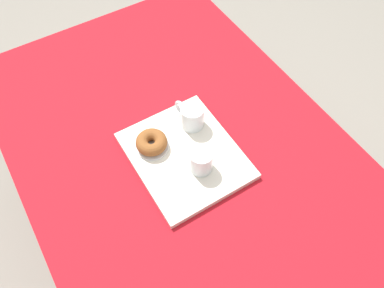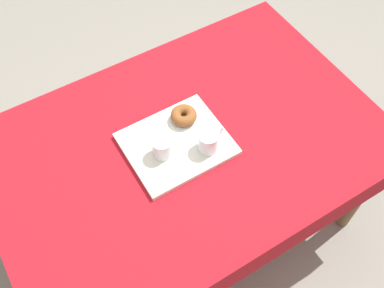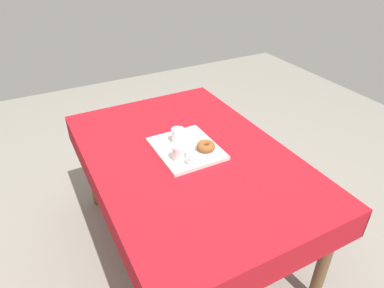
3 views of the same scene
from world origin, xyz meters
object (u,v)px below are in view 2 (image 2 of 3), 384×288
dining_table (187,153)px  serving_tray (177,144)px  donut_plate_left (184,119)px  sugar_donut_left (184,115)px  water_glass_near (162,148)px  tea_mug_left (209,141)px

dining_table → serving_tray: (-0.04, 0.01, 0.09)m
dining_table → donut_plate_left: (0.04, 0.09, 0.11)m
dining_table → serving_tray: serving_tray is taller
dining_table → sugar_donut_left: size_ratio=14.81×
water_glass_near → tea_mug_left: bearing=-22.2°
dining_table → sugar_donut_left: bearing=66.5°
dining_table → serving_tray: 0.10m
water_glass_near → sugar_donut_left: water_glass_near is taller
dining_table → donut_plate_left: size_ratio=14.00×
tea_mug_left → donut_plate_left: bearing=94.6°
water_glass_near → donut_plate_left: size_ratio=0.75×
serving_tray → donut_plate_left: 0.11m
donut_plate_left → sugar_donut_left: 0.02m
tea_mug_left → donut_plate_left: (-0.01, 0.16, -0.04)m
serving_tray → tea_mug_left: tea_mug_left is taller
serving_tray → water_glass_near: water_glass_near is taller
dining_table → sugar_donut_left: (0.04, 0.09, 0.13)m
tea_mug_left → water_glass_near: size_ratio=1.45×
serving_tray → water_glass_near: bearing=-166.9°
dining_table → sugar_donut_left: 0.16m
water_glass_near → donut_plate_left: (0.15, 0.10, -0.03)m
dining_table → water_glass_near: size_ratio=18.60×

